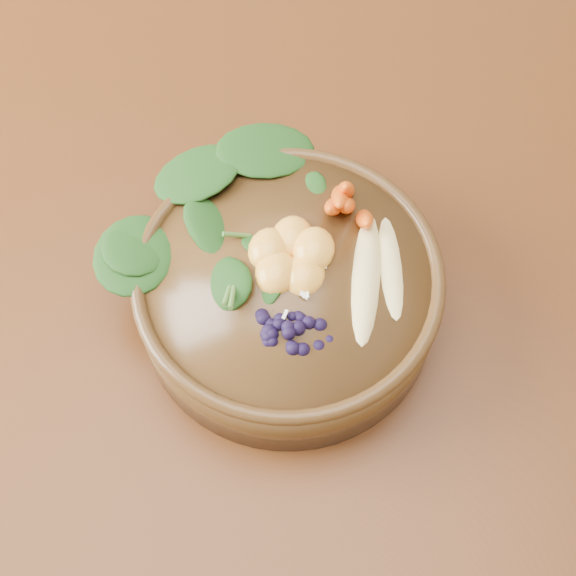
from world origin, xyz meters
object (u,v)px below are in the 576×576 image
stoneware_bowl (288,293)px  blueberry_pile (289,323)px  dining_table (212,249)px  mandarin_cluster (291,248)px  banana_halves (380,265)px  kale_heap (242,205)px  carrot_cluster (347,181)px

stoneware_bowl → blueberry_pile: size_ratio=2.16×
dining_table → mandarin_cluster: bearing=-39.3°
banana_halves → mandarin_cluster: 0.08m
kale_heap → dining_table: bearing=135.3°
kale_heap → banana_halves: bearing=-13.4°
stoneware_bowl → banana_halves: (0.07, 0.02, 0.05)m
stoneware_bowl → banana_halves: size_ratio=1.73×
carrot_cluster → mandarin_cluster: size_ratio=0.87×
banana_halves → mandarin_cluster: bearing=170.3°
stoneware_bowl → carrot_cluster: (0.03, 0.08, 0.07)m
kale_heap → stoneware_bowl: bearing=-43.0°
dining_table → mandarin_cluster: size_ratio=19.09×
kale_heap → banana_halves: (0.12, -0.03, -0.01)m
kale_heap → mandarin_cluster: (0.05, -0.03, -0.01)m
banana_halves → mandarin_cluster: mandarin_cluster is taller
dining_table → blueberry_pile: (0.12, -0.16, 0.18)m
dining_table → stoneware_bowl: 0.20m
stoneware_bowl → mandarin_cluster: bearing=93.8°
dining_table → banana_halves: size_ratio=10.45×
dining_table → kale_heap: bearing=-44.7°
banana_halves → blueberry_pile: bearing=-141.5°
mandarin_cluster → blueberry_pile: 0.07m
dining_table → banana_halves: banana_halves is taller
blueberry_pile → kale_heap: bearing=121.9°
stoneware_bowl → carrot_cluster: 0.11m
stoneware_bowl → blueberry_pile: 0.08m
dining_table → banana_halves: (0.18, -0.09, 0.18)m
dining_table → blueberry_pile: size_ratio=13.10×
dining_table → blueberry_pile: bearing=-52.6°
dining_table → carrot_cluster: (0.14, -0.03, 0.20)m
banana_halves → blueberry_pile: blueberry_pile is taller
banana_halves → stoneware_bowl: bearing=-177.3°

